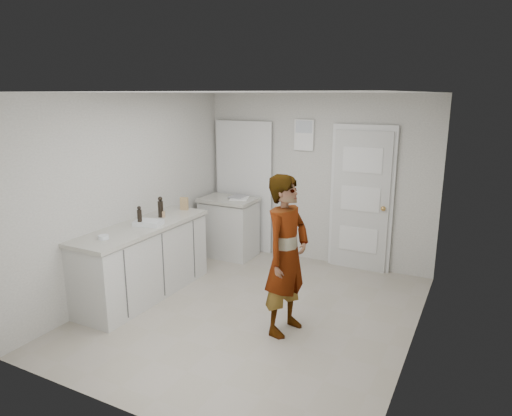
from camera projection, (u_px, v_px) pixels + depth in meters
The scene contains 12 objects.
ground at pixel (254, 312), 5.34m from camera, with size 4.00×4.00×0.00m, color #9F9786.
room_shell at pixel (304, 194), 6.85m from camera, with size 4.00×4.00×4.00m.
main_counter at pixel (144, 263), 5.71m from camera, with size 0.64×1.96×0.93m.
side_counter at pixel (229, 229), 7.13m from camera, with size 0.84×0.61×0.93m.
person at pixel (286, 255), 4.74m from camera, with size 0.62×0.41×1.70m, color silver.
cake_mix_box at pixel (184, 204), 6.30m from camera, with size 0.11×0.05×0.18m, color #95764A.
spice_jar at pixel (163, 214), 5.93m from camera, with size 0.05×0.05×0.08m, color tan.
oil_cruet_a at pixel (161, 207), 5.91m from camera, with size 0.07×0.07×0.27m.
oil_cruet_b at pixel (140, 217), 5.50m from camera, with size 0.06×0.06×0.25m.
baking_dish at pixel (148, 223), 5.58m from camera, with size 0.37×0.30×0.06m.
egg_bowl at pixel (103, 237), 5.03m from camera, with size 0.12×0.12×0.04m.
papers at pixel (239, 198), 7.00m from camera, with size 0.26×0.34×0.01m, color white.
Camera 1 is at (2.26, -4.33, 2.48)m, focal length 32.00 mm.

